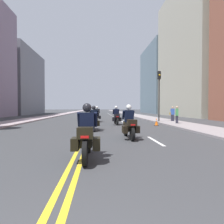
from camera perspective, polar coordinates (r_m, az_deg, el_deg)
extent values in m
plane|color=#36373A|center=(48.37, -4.73, -0.50)|extent=(264.00, 264.00, 0.00)
cube|color=#9E8C91|center=(49.07, -13.69, -0.44)|extent=(2.85, 144.00, 0.12)
cube|color=gray|center=(48.88, 4.27, -0.41)|extent=(2.85, 144.00, 0.12)
cube|color=yellow|center=(48.37, -4.87, -0.49)|extent=(0.12, 132.00, 0.01)
cube|color=yellow|center=(48.37, -4.58, -0.49)|extent=(0.12, 132.00, 0.01)
cube|color=silver|center=(8.84, 12.67, -8.31)|extent=(0.14, 2.40, 0.01)
cube|color=silver|center=(14.64, 5.89, -4.50)|extent=(0.14, 2.40, 0.01)
cube|color=silver|center=(20.55, 3.01, -2.84)|extent=(0.14, 2.40, 0.01)
cube|color=silver|center=(26.51, 1.42, -1.92)|extent=(0.14, 2.40, 0.01)
cube|color=silver|center=(32.48, 0.42, -1.34)|extent=(0.14, 2.40, 0.01)
cube|color=silver|center=(38.46, -0.27, -0.94)|extent=(0.14, 2.40, 0.01)
cube|color=silver|center=(44.44, -0.77, -0.64)|extent=(0.14, 2.40, 0.01)
cube|color=silver|center=(50.43, -1.16, -0.42)|extent=(0.14, 2.40, 0.01)
cube|color=silver|center=(56.42, -1.46, -0.24)|extent=(0.14, 2.40, 0.01)
cube|color=#ACA995|center=(38.99, 23.35, 16.07)|extent=(7.67, 18.51, 23.03)
cube|color=#2D3847|center=(39.82, 28.25, 7.28)|extent=(0.04, 15.55, 0.90)
cube|color=#2D3847|center=(40.49, 28.31, 13.23)|extent=(0.04, 15.55, 0.90)
cube|color=#2D3847|center=(41.59, 28.38, 18.93)|extent=(0.04, 15.55, 0.90)
cube|color=#2D3847|center=(43.07, 28.44, 24.28)|extent=(0.04, 15.55, 0.90)
cube|color=slate|center=(49.47, -26.00, 7.83)|extent=(7.46, 16.26, 14.50)
cube|color=#2D3847|center=(50.70, -29.91, 3.52)|extent=(0.04, 13.66, 0.90)
cube|color=#2D3847|center=(51.03, -29.96, 8.00)|extent=(0.04, 13.66, 0.90)
cube|color=#2D3847|center=(51.66, -30.00, 12.39)|extent=(0.04, 13.66, 0.90)
cube|color=slate|center=(55.84, 14.24, 9.10)|extent=(7.74, 17.42, 18.27)
cube|color=#2D3847|center=(56.73, 17.96, 4.32)|extent=(0.04, 14.63, 0.90)
cube|color=#2D3847|center=(57.01, 17.98, 7.68)|extent=(0.04, 14.63, 0.90)
cube|color=#2D3847|center=(57.49, 18.00, 11.00)|extent=(0.04, 14.63, 0.90)
cube|color=#2D3847|center=(58.15, 18.03, 14.25)|extent=(0.04, 14.63, 0.90)
cylinder|color=black|center=(6.44, -6.88, -8.90)|extent=(0.12, 0.67, 0.67)
cylinder|color=black|center=(4.97, -7.96, -11.94)|extent=(0.12, 0.67, 0.67)
cube|color=silver|center=(6.39, -6.89, -5.78)|extent=(0.14, 0.32, 0.04)
cube|color=black|center=(5.66, -7.36, -7.44)|extent=(0.33, 1.14, 0.40)
cube|color=black|center=(4.96, -7.91, -6.11)|extent=(0.40, 0.36, 0.28)
cube|color=red|center=(4.78, -8.09, -7.35)|extent=(0.20, 0.03, 0.06)
cube|color=black|center=(5.26, -10.78, -9.22)|extent=(0.21, 0.44, 0.32)
cube|color=black|center=(5.22, -4.59, -9.29)|extent=(0.21, 0.44, 0.32)
cube|color=#B2C1CC|center=(6.09, -7.05, -3.22)|extent=(0.36, 0.13, 0.36)
cube|color=black|center=(5.56, -7.40, -2.83)|extent=(0.40, 0.26, 0.52)
cylinder|color=black|center=(5.72, -9.70, -2.22)|extent=(0.10, 0.28, 0.45)
cylinder|color=black|center=(5.69, -4.89, -2.23)|extent=(0.10, 0.28, 0.45)
sphere|color=black|center=(5.57, -7.39, 1.29)|extent=(0.26, 0.26, 0.26)
cylinder|color=black|center=(10.09, 4.01, -5.36)|extent=(0.15, 0.62, 0.61)
cylinder|color=black|center=(8.57, 6.04, -6.55)|extent=(0.15, 0.62, 0.61)
cube|color=silver|center=(10.06, 4.01, -3.52)|extent=(0.16, 0.33, 0.04)
cube|color=black|center=(9.30, 4.95, -4.20)|extent=(0.38, 1.21, 0.40)
cube|color=black|center=(8.59, 5.93, -3.17)|extent=(0.42, 0.38, 0.28)
cube|color=red|center=(8.41, 6.22, -3.81)|extent=(0.20, 0.04, 0.06)
cube|color=black|center=(8.79, 3.79, -5.16)|extent=(0.22, 0.45, 0.32)
cube|color=black|center=(8.91, 7.34, -5.08)|extent=(0.22, 0.45, 0.32)
cube|color=#B2C1CC|center=(9.76, 4.34, -1.70)|extent=(0.37, 0.14, 0.36)
cube|color=black|center=(9.21, 5.02, -1.22)|extent=(0.41, 0.28, 0.57)
cylinder|color=black|center=(9.31, 3.38, -0.88)|extent=(0.11, 0.29, 0.45)
cylinder|color=black|center=(9.41, 6.25, -0.87)|extent=(0.11, 0.29, 0.45)
sphere|color=white|center=(9.23, 4.98, 1.43)|extent=(0.26, 0.26, 0.26)
cylinder|color=black|center=(13.51, -5.39, -3.65)|extent=(0.12, 0.63, 0.63)
cylinder|color=black|center=(11.88, -5.46, -4.32)|extent=(0.12, 0.63, 0.63)
cube|color=silver|center=(13.48, -5.40, -2.23)|extent=(0.14, 0.32, 0.04)
cube|color=black|center=(12.67, -5.43, -2.70)|extent=(0.34, 1.25, 0.40)
cube|color=black|center=(11.92, -5.47, -1.89)|extent=(0.41, 0.37, 0.28)
cube|color=red|center=(11.74, -5.47, -2.33)|extent=(0.20, 0.03, 0.06)
cube|color=black|center=(12.20, -6.77, -3.33)|extent=(0.21, 0.44, 0.32)
cube|color=black|center=(12.19, -4.13, -3.33)|extent=(0.21, 0.44, 0.32)
cube|color=#B2C1CC|center=(13.17, -5.41, -0.90)|extent=(0.36, 0.13, 0.36)
cube|color=black|center=(12.60, -5.44, -0.58)|extent=(0.40, 0.27, 0.54)
cylinder|color=black|center=(12.75, -6.51, -0.34)|extent=(0.10, 0.28, 0.45)
cylinder|color=black|center=(12.75, -4.35, -0.34)|extent=(0.10, 0.28, 0.45)
sphere|color=black|center=(12.62, -5.44, 1.28)|extent=(0.26, 0.26, 0.26)
cylinder|color=black|center=(17.80, 0.89, -2.49)|extent=(0.15, 0.62, 0.61)
cylinder|color=black|center=(16.18, 1.60, -2.87)|extent=(0.15, 0.62, 0.61)
cube|color=silver|center=(17.79, 0.89, -1.45)|extent=(0.15, 0.32, 0.04)
cube|color=black|center=(16.97, 1.23, -1.73)|extent=(0.37, 1.26, 0.40)
cube|color=black|center=(16.23, 1.56, -1.09)|extent=(0.41, 0.37, 0.28)
cube|color=red|center=(16.05, 1.65, -1.40)|extent=(0.20, 0.04, 0.06)
cube|color=black|center=(16.46, 0.48, -2.17)|extent=(0.22, 0.45, 0.32)
cube|color=black|center=(16.53, 2.41, -2.16)|extent=(0.22, 0.45, 0.32)
cube|color=#B2C1CC|center=(17.48, 1.01, -0.40)|extent=(0.36, 0.14, 0.36)
cube|color=black|center=(16.91, 1.25, -0.07)|extent=(0.41, 0.27, 0.59)
cylinder|color=black|center=(17.03, 0.38, 0.11)|extent=(0.11, 0.28, 0.45)
cylinder|color=black|center=(17.09, 1.98, 0.11)|extent=(0.11, 0.28, 0.45)
sphere|color=white|center=(16.93, 1.24, 1.40)|extent=(0.26, 0.26, 0.26)
cylinder|color=black|center=(21.14, -4.49, -1.89)|extent=(0.15, 0.63, 0.63)
cylinder|color=black|center=(19.56, -4.42, -2.14)|extent=(0.15, 0.63, 0.63)
cube|color=silver|center=(21.12, -4.49, -0.98)|extent=(0.15, 0.32, 0.04)
cube|color=black|center=(20.34, -4.46, -1.22)|extent=(0.35, 1.21, 0.40)
cube|color=black|center=(19.62, -4.43, -0.67)|extent=(0.41, 0.37, 0.28)
cube|color=red|center=(19.43, -4.42, -0.92)|extent=(0.20, 0.03, 0.06)
cube|color=black|center=(19.87, -5.24, -1.57)|extent=(0.21, 0.44, 0.32)
cube|color=black|center=(19.87, -3.63, -1.56)|extent=(0.21, 0.44, 0.32)
cube|color=#B2C1CC|center=(20.83, -4.48, -0.11)|extent=(0.36, 0.13, 0.36)
cube|color=black|center=(20.27, -4.46, 0.16)|extent=(0.41, 0.27, 0.58)
cylinder|color=black|center=(20.42, -5.14, 0.31)|extent=(0.11, 0.28, 0.45)
cylinder|color=black|center=(20.43, -3.79, 0.31)|extent=(0.11, 0.28, 0.45)
sphere|color=white|center=(20.30, -4.46, 1.38)|extent=(0.26, 0.26, 0.26)
cube|color=black|center=(16.30, 13.01, -3.90)|extent=(0.34, 0.34, 0.03)
cone|color=orange|center=(16.28, 13.02, -2.77)|extent=(0.27, 0.27, 0.61)
cylinder|color=white|center=(16.27, 13.02, -2.51)|extent=(0.18, 0.18, 0.08)
cylinder|color=black|center=(19.78, 13.73, 3.27)|extent=(0.12, 0.12, 4.35)
cube|color=black|center=(20.03, 13.77, 10.51)|extent=(0.28, 0.28, 0.80)
sphere|color=yellow|center=(19.89, 13.90, 10.58)|extent=(0.18, 0.18, 0.18)
cube|color=#272838|center=(20.64, 17.46, -1.81)|extent=(0.30, 0.24, 0.77)
cube|color=#335CB6|center=(20.61, 17.48, 0.11)|extent=(0.39, 0.27, 0.61)
sphere|color=tan|center=(20.61, 17.48, 1.29)|extent=(0.22, 0.22, 0.22)
cube|color=#AD8529|center=(20.57, 16.88, -0.47)|extent=(0.17, 0.12, 0.24)
cube|color=#252431|center=(17.78, 18.65, -2.29)|extent=(0.28, 0.33, 0.78)
cube|color=#418E4C|center=(17.75, 18.67, -0.04)|extent=(0.32, 0.41, 0.62)
sphere|color=tan|center=(17.75, 18.68, 1.34)|extent=(0.22, 0.22, 0.22)
cube|color=#A4832D|center=(17.98, 18.61, -0.69)|extent=(0.14, 0.18, 0.24)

